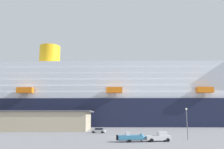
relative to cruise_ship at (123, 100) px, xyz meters
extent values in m
plane|color=gray|center=(1.29, -37.71, -14.34)|extent=(600.00, 600.00, 0.00)
cube|color=#191E38|center=(-4.58, -0.27, -7.15)|extent=(260.53, 50.07, 14.37)
cube|color=white|center=(-4.58, -0.27, 1.69)|extent=(229.35, 45.40, 3.32)
cube|color=white|center=(-9.75, -0.61, 5.01)|extent=(220.63, 44.25, 3.32)
cube|color=white|center=(-14.92, -0.94, 8.34)|extent=(209.03, 42.81, 3.32)
cube|color=white|center=(-20.09, -1.27, 11.66)|extent=(195.56, 41.30, 3.32)
cube|color=white|center=(-25.25, -1.60, 14.98)|extent=(182.33, 40.13, 3.32)
cube|color=white|center=(-30.42, -1.93, 18.30)|extent=(172.57, 39.10, 3.32)
cylinder|color=yellow|center=(-43.34, -2.76, 26.21)|extent=(12.82, 12.82, 12.50)
cube|color=orange|center=(-48.68, -20.59, 4.02)|extent=(8.19, 3.71, 2.80)
cube|color=orange|center=(-3.47, -17.68, 4.02)|extent=(8.19, 3.71, 2.80)
cube|color=orange|center=(41.75, -14.77, 4.02)|extent=(8.19, 3.71, 2.80)
cube|color=#B7A88C|center=(-46.00, -42.00, -10.81)|extent=(69.35, 29.53, 7.06)
cube|color=#4C4C51|center=(-46.00, -42.00, -6.98)|extent=(72.13, 30.71, 0.60)
cube|color=silver|center=(10.79, -78.00, -13.49)|extent=(5.90, 3.15, 0.90)
cube|color=silver|center=(11.78, -77.78, -12.59)|extent=(2.36, 2.23, 0.90)
cube|color=#26333F|center=(12.44, -77.64, -12.68)|extent=(0.46, 1.66, 0.63)
cylinder|color=black|center=(12.50, -76.60, -13.94)|extent=(0.84, 0.44, 0.80)
cylinder|color=black|center=(12.92, -78.56, -13.94)|extent=(0.84, 0.44, 0.80)
cylinder|color=black|center=(8.83, -77.40, -13.94)|extent=(0.84, 0.44, 0.80)
cylinder|color=black|center=(9.26, -79.36, -13.94)|extent=(0.84, 0.44, 0.80)
cube|color=#595960|center=(4.47, -79.38, -13.87)|extent=(6.26, 3.05, 0.16)
cube|color=#595960|center=(7.94, -78.62, -13.87)|extent=(1.95, 0.54, 0.10)
cylinder|color=black|center=(3.99, -78.45, -14.02)|extent=(0.67, 0.35, 0.64)
cylinder|color=black|center=(4.42, -80.42, -14.02)|extent=(0.67, 0.35, 0.64)
cube|color=teal|center=(4.47, -79.38, -13.34)|extent=(5.77, 3.13, 0.90)
cone|color=teal|center=(7.53, -78.71, -13.34)|extent=(1.56, 2.03, 1.81)
cube|color=silver|center=(3.94, -79.49, -12.54)|extent=(0.99, 1.15, 0.70)
cube|color=black|center=(1.61, -80.00, -13.34)|extent=(0.46, 0.57, 1.10)
cylinder|color=slate|center=(18.45, -73.61, -10.77)|extent=(0.20, 0.20, 7.14)
sphere|color=#F9F2CC|center=(18.45, -73.61, -6.95)|extent=(0.56, 0.56, 0.56)
cube|color=silver|center=(-6.26, -53.78, -13.66)|extent=(4.85, 2.42, 0.70)
cube|color=#1E232D|center=(-6.02, -53.80, -13.03)|extent=(2.78, 2.01, 0.55)
cylinder|color=black|center=(-7.89, -54.58, -14.01)|extent=(0.68, 0.29, 0.66)
cylinder|color=black|center=(-7.69, -52.65, -14.01)|extent=(0.68, 0.29, 0.66)
cylinder|color=black|center=(-4.83, -54.91, -14.01)|extent=(0.68, 0.29, 0.66)
cylinder|color=black|center=(-4.62, -52.98, -14.01)|extent=(0.68, 0.29, 0.66)
camera|label=1|loc=(4.78, -132.34, -8.47)|focal=36.74mm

